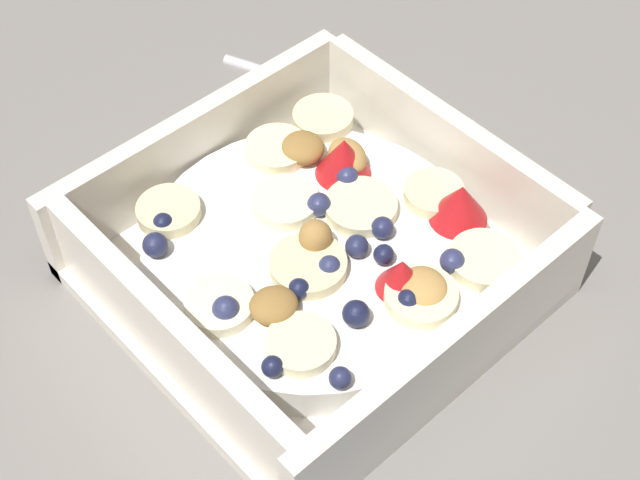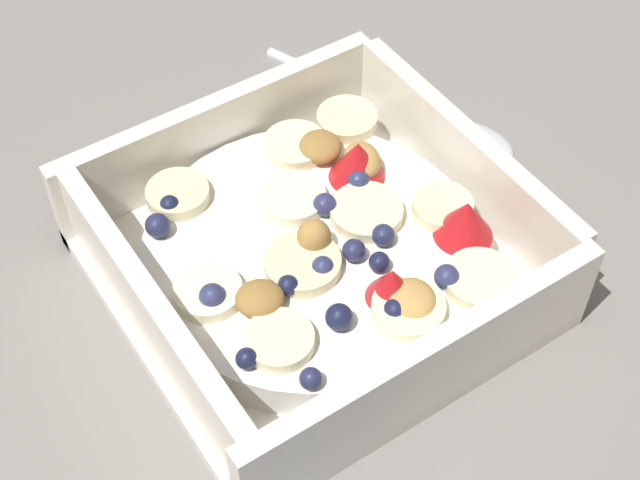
{
  "view_description": "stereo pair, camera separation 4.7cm",
  "coord_description": "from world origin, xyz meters",
  "views": [
    {
      "loc": [
        0.2,
        0.2,
        0.39
      ],
      "look_at": [
        -0.0,
        -0.02,
        0.03
      ],
      "focal_mm": 53.19,
      "sensor_mm": 36.0,
      "label": 1
    },
    {
      "loc": [
        0.16,
        0.23,
        0.39
      ],
      "look_at": [
        -0.0,
        -0.02,
        0.03
      ],
      "focal_mm": 53.19,
      "sensor_mm": 36.0,
      "label": 2
    }
  ],
  "objects": [
    {
      "name": "ground_plane",
      "position": [
        0.0,
        0.0,
        0.0
      ],
      "size": [
        2.4,
        2.4,
        0.0
      ],
      "primitive_type": "plane",
      "color": "gray"
    },
    {
      "name": "fruit_bowl",
      "position": [
        -0.01,
        -0.02,
        0.02
      ],
      "size": [
        0.19,
        0.19,
        0.06
      ],
      "color": "white",
      "rests_on": "ground"
    },
    {
      "name": "spoon",
      "position": [
        -0.13,
        -0.08,
        0.0
      ],
      "size": [
        0.08,
        0.17,
        0.01
      ],
      "color": "silver",
      "rests_on": "ground"
    }
  ]
}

